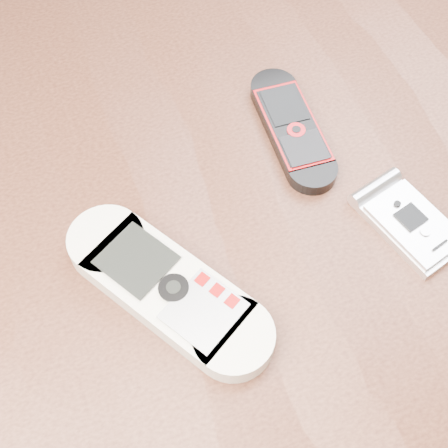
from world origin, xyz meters
The scene contains 5 objects.
ground centered at (0.00, 0.00, 0.00)m, with size 4.00×4.00×0.00m, color #472B19.
table centered at (0.00, 0.00, 0.64)m, with size 1.20×0.80×0.75m.
nokia_white centered at (-0.05, -0.04, 0.76)m, with size 0.06×0.18×0.02m, color white.
nokia_black_red centered at (0.09, 0.07, 0.76)m, with size 0.04×0.14×0.01m, color black.
motorola_razr centered at (0.14, -0.05, 0.76)m, with size 0.05×0.09×0.01m, color silver.
Camera 1 is at (-0.08, -0.24, 1.18)m, focal length 50.00 mm.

